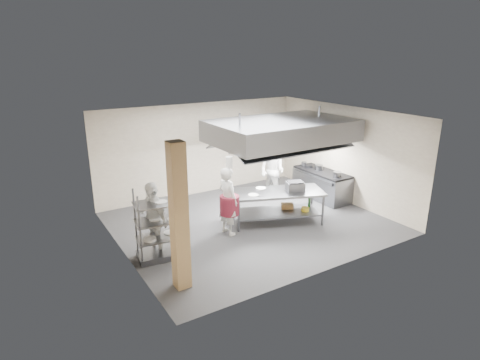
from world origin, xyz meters
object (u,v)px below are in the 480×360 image
pass_rack (160,224)px  cooking_range (321,185)px  island (277,207)px  chef_plating (153,219)px  griddle (295,186)px  chef_head (228,201)px  chef_line (272,171)px  stockpot (319,167)px

pass_rack → cooking_range: 5.99m
cooking_range → island: bearing=-160.9°
island → pass_rack: bearing=-154.8°
chef_plating → griddle: chef_plating is taller
chef_head → griddle: (1.98, -0.28, 0.13)m
griddle → chef_plating: bearing=-161.7°
chef_line → griddle: size_ratio=3.83×
griddle → stockpot: 2.26m
pass_rack → chef_head: (1.95, 0.31, 0.07)m
chef_line → chef_plating: 4.86m
cooking_range → pass_rack: bearing=-169.9°
pass_rack → chef_line: size_ratio=0.93×
cooking_range → chef_head: (-3.93, -0.73, 0.48)m
chef_plating → stockpot: size_ratio=6.94×
island → griddle: (0.46, -0.18, 0.57)m
pass_rack → cooking_range: pass_rack is taller
chef_line → griddle: chef_line is taller
pass_rack → cooking_range: bearing=17.6°
cooking_range → chef_head: size_ratio=1.11×
chef_line → pass_rack: bearing=-85.9°
island → cooking_range: bearing=40.8°
griddle → chef_line: bearing=94.2°
griddle → stockpot: bearing=52.7°
chef_line → stockpot: chef_line is taller
chef_plating → island: bearing=77.6°
chef_head → stockpot: chef_head is taller
chef_plating → stockpot: chef_plating is taller
island → pass_rack: pass_rack is taller
island → chef_plating: chef_plating is taller
stockpot → chef_plating: bearing=-170.9°
island → chef_line: (1.04, 1.67, 0.44)m
island → pass_rack: 3.49m
pass_rack → chef_plating: (-0.07, 0.26, 0.06)m
chef_line → stockpot: size_ratio=7.02×
chef_head → chef_line: (2.55, 1.57, -0.00)m
island → chef_head: size_ratio=1.38×
chef_head → griddle: size_ratio=3.85×
chef_head → chef_line: chef_head is taller
chef_line → chef_plating: size_ratio=1.01×
cooking_range → griddle: size_ratio=4.28×
pass_rack → cooking_range: (5.88, 1.05, -0.41)m
chef_head → chef_plating: 2.02m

